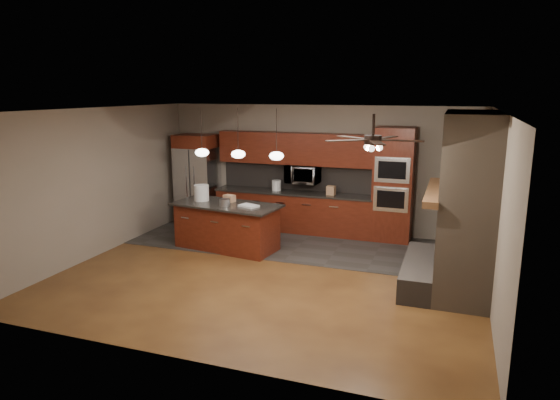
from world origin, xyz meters
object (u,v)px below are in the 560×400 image
at_px(paint_can, 225,202).
at_px(cardboard_box, 229,198).
at_px(white_bucket, 201,193).
at_px(kitchen_island, 227,226).
at_px(paint_tray, 249,206).
at_px(microwave, 303,174).
at_px(counter_box, 331,190).
at_px(oven_tower, 393,185).
at_px(counter_bucket, 276,185).
at_px(refrigerator, 197,179).

height_order(paint_can, cardboard_box, same).
xyz_separation_m(white_bucket, paint_can, (0.65, -0.28, -0.09)).
height_order(kitchen_island, paint_tray, paint_tray).
height_order(microwave, cardboard_box, microwave).
bearing_deg(white_bucket, cardboard_box, 9.17).
xyz_separation_m(cardboard_box, counter_box, (1.74, 1.44, 0.01)).
bearing_deg(oven_tower, microwave, 178.34).
relative_size(counter_bucket, counter_box, 1.20).
bearing_deg(oven_tower, cardboard_box, -154.12).
bearing_deg(paint_can, paint_tray, 10.93).
bearing_deg(kitchen_island, oven_tower, 36.59).
bearing_deg(refrigerator, cardboard_box, -43.30).
relative_size(microwave, paint_can, 3.56).
height_order(microwave, counter_bucket, microwave).
height_order(refrigerator, cardboard_box, refrigerator).
bearing_deg(microwave, counter_bucket, -175.26).
xyz_separation_m(kitchen_island, white_bucket, (-0.60, 0.10, 0.61)).
height_order(kitchen_island, cardboard_box, cardboard_box).
distance_m(kitchen_island, counter_bucket, 1.82).
bearing_deg(counter_bucket, kitchen_island, -104.87).
xyz_separation_m(kitchen_island, cardboard_box, (-0.02, 0.19, 0.52)).
bearing_deg(white_bucket, refrigerator, 121.44).
relative_size(microwave, paint_tray, 2.07).
distance_m(kitchen_island, cardboard_box, 0.56).
bearing_deg(counter_box, cardboard_box, -133.41).
xyz_separation_m(oven_tower, cardboard_box, (-3.05, -1.48, -0.20)).
bearing_deg(paint_can, microwave, 62.47).
bearing_deg(white_bucket, paint_can, -22.94).
height_order(oven_tower, counter_box, oven_tower).
distance_m(paint_can, counter_bucket, 1.90).
relative_size(kitchen_island, counter_box, 11.44).
relative_size(paint_can, cardboard_box, 0.95).
xyz_separation_m(refrigerator, counter_bucket, (1.96, 0.08, -0.04)).
height_order(refrigerator, white_bucket, refrigerator).
distance_m(microwave, paint_can, 2.17).
relative_size(refrigerator, cardboard_box, 9.73).
distance_m(kitchen_island, paint_can, 0.55).
distance_m(oven_tower, kitchen_island, 3.53).
distance_m(refrigerator, white_bucket, 1.75).
xyz_separation_m(paint_tray, counter_box, (1.20, 1.72, 0.06)).
relative_size(paint_tray, cardboard_box, 1.63).
bearing_deg(cardboard_box, oven_tower, 41.56).
bearing_deg(refrigerator, oven_tower, 0.93).
xyz_separation_m(refrigerator, cardboard_box, (1.49, -1.40, -0.07)).
xyz_separation_m(paint_can, paint_tray, (0.46, 0.09, -0.05)).
relative_size(kitchen_island, paint_tray, 6.34).
bearing_deg(counter_box, kitchen_island, -129.43).
xyz_separation_m(oven_tower, counter_box, (-1.31, -0.04, -0.19)).
bearing_deg(white_bucket, oven_tower, 23.45).
xyz_separation_m(paint_tray, counter_bucket, (-0.07, 1.77, 0.08)).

